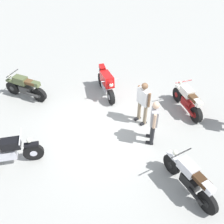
{
  "coord_description": "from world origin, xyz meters",
  "views": [
    {
      "loc": [
        -3.85,
        5.39,
        6.39
      ],
      "look_at": [
        -0.24,
        -0.33,
        0.75
      ],
      "focal_mm": 40.67,
      "sensor_mm": 36.0,
      "label": 1
    }
  ],
  "objects_px": {
    "motorcycle_red_sportbike": "(106,82)",
    "motorcycle_olive_vintage": "(25,87)",
    "person_in_white_shirt": "(143,101)",
    "motorcycle_cream_vintage": "(188,100)",
    "person_in_gray_shirt": "(154,120)",
    "motorcycle_silver_cruiser": "(190,178)",
    "motorcycle_black_cruiser": "(8,151)"
  },
  "relations": [
    {
      "from": "motorcycle_cream_vintage",
      "to": "motorcycle_silver_cruiser",
      "type": "height_order",
      "value": "motorcycle_silver_cruiser"
    },
    {
      "from": "motorcycle_cream_vintage",
      "to": "motorcycle_black_cruiser",
      "type": "height_order",
      "value": "motorcycle_black_cruiser"
    },
    {
      "from": "motorcycle_red_sportbike",
      "to": "person_in_white_shirt",
      "type": "xyz_separation_m",
      "value": [
        -2.07,
        0.77,
        0.38
      ]
    },
    {
      "from": "motorcycle_olive_vintage",
      "to": "motorcycle_red_sportbike",
      "type": "bearing_deg",
      "value": -153.06
    },
    {
      "from": "motorcycle_cream_vintage",
      "to": "motorcycle_olive_vintage",
      "type": "height_order",
      "value": "same"
    },
    {
      "from": "motorcycle_silver_cruiser",
      "to": "person_in_white_shirt",
      "type": "height_order",
      "value": "person_in_white_shirt"
    },
    {
      "from": "person_in_gray_shirt",
      "to": "person_in_white_shirt",
      "type": "distance_m",
      "value": 1.04
    },
    {
      "from": "motorcycle_red_sportbike",
      "to": "motorcycle_olive_vintage",
      "type": "height_order",
      "value": "motorcycle_red_sportbike"
    },
    {
      "from": "person_in_gray_shirt",
      "to": "person_in_white_shirt",
      "type": "height_order",
      "value": "person_in_white_shirt"
    },
    {
      "from": "motorcycle_cream_vintage",
      "to": "person_in_gray_shirt",
      "type": "distance_m",
      "value": 2.31
    },
    {
      "from": "motorcycle_red_sportbike",
      "to": "person_in_gray_shirt",
      "type": "bearing_deg",
      "value": 12.61
    },
    {
      "from": "motorcycle_cream_vintage",
      "to": "motorcycle_red_sportbike",
      "type": "distance_m",
      "value": 3.34
    },
    {
      "from": "motorcycle_black_cruiser",
      "to": "motorcycle_red_sportbike",
      "type": "distance_m",
      "value": 4.76
    },
    {
      "from": "motorcycle_olive_vintage",
      "to": "person_in_gray_shirt",
      "type": "xyz_separation_m",
      "value": [
        -5.53,
        -0.49,
        0.46
      ]
    },
    {
      "from": "motorcycle_olive_vintage",
      "to": "person_in_white_shirt",
      "type": "xyz_separation_m",
      "value": [
        -4.78,
        -1.21,
        0.48
      ]
    },
    {
      "from": "motorcycle_red_sportbike",
      "to": "motorcycle_olive_vintage",
      "type": "relative_size",
      "value": 0.83
    },
    {
      "from": "motorcycle_cream_vintage",
      "to": "motorcycle_silver_cruiser",
      "type": "xyz_separation_m",
      "value": [
        -1.27,
        3.44,
        0.03
      ]
    },
    {
      "from": "motorcycle_cream_vintage",
      "to": "motorcycle_silver_cruiser",
      "type": "distance_m",
      "value": 3.67
    },
    {
      "from": "motorcycle_olive_vintage",
      "to": "motorcycle_silver_cruiser",
      "type": "relative_size",
      "value": 1.03
    },
    {
      "from": "motorcycle_olive_vintage",
      "to": "person_in_gray_shirt",
      "type": "height_order",
      "value": "person_in_gray_shirt"
    },
    {
      "from": "motorcycle_olive_vintage",
      "to": "motorcycle_silver_cruiser",
      "type": "distance_m",
      "value": 7.26
    },
    {
      "from": "motorcycle_red_sportbike",
      "to": "motorcycle_black_cruiser",
      "type": "bearing_deg",
      "value": -55.75
    },
    {
      "from": "motorcycle_cream_vintage",
      "to": "motorcycle_black_cruiser",
      "type": "bearing_deg",
      "value": 95.11
    },
    {
      "from": "motorcycle_cream_vintage",
      "to": "person_in_gray_shirt",
      "type": "xyz_separation_m",
      "value": [
        0.44,
        2.23,
        0.46
      ]
    },
    {
      "from": "motorcycle_cream_vintage",
      "to": "motorcycle_black_cruiser",
      "type": "relative_size",
      "value": 1.01
    },
    {
      "from": "person_in_gray_shirt",
      "to": "person_in_white_shirt",
      "type": "relative_size",
      "value": 0.98
    },
    {
      "from": "motorcycle_silver_cruiser",
      "to": "person_in_gray_shirt",
      "type": "distance_m",
      "value": 2.13
    },
    {
      "from": "motorcycle_olive_vintage",
      "to": "motorcycle_silver_cruiser",
      "type": "bearing_deg",
      "value": 165.0
    },
    {
      "from": "motorcycle_cream_vintage",
      "to": "motorcycle_silver_cruiser",
      "type": "bearing_deg",
      "value": 149.85
    },
    {
      "from": "motorcycle_red_sportbike",
      "to": "motorcycle_silver_cruiser",
      "type": "bearing_deg",
      "value": 9.52
    },
    {
      "from": "motorcycle_red_sportbike",
      "to": "person_in_white_shirt",
      "type": "height_order",
      "value": "person_in_white_shirt"
    },
    {
      "from": "motorcycle_cream_vintage",
      "to": "motorcycle_olive_vintage",
      "type": "xyz_separation_m",
      "value": [
        5.96,
        2.72,
        0.0
      ]
    }
  ]
}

